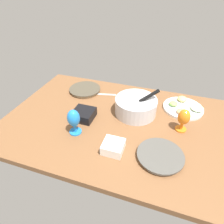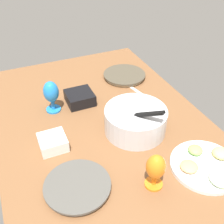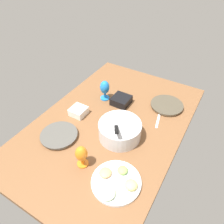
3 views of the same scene
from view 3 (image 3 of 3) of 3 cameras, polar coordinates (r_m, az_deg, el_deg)
ground_plane at (r=164.66cm, az=-0.42°, el=-3.37°), size 160.00×104.00×4.00cm
dinner_plate_left at (r=182.30cm, az=14.38°, el=1.71°), size 26.58×26.58×2.66cm
dinner_plate_right at (r=156.74cm, az=-13.91°, el=-6.08°), size 26.25×26.25×2.73cm
mixing_bowl at (r=149.01cm, az=2.10°, el=-4.74°), size 29.89×29.74×19.38cm
fruit_platter at (r=130.12cm, az=1.08°, el=-18.14°), size 29.33×29.33×5.24cm
hurricane_glass_orange at (r=132.44cm, az=-8.13°, el=-11.15°), size 7.66×7.66×15.83cm
hurricane_glass_blue at (r=180.19cm, az=-1.95°, el=6.34°), size 7.97×7.97×17.51cm
square_bowl_white at (r=170.51cm, az=-8.92°, el=0.29°), size 11.94×11.94×5.85cm
square_bowl_black at (r=179.00cm, az=2.46°, el=3.21°), size 14.46×14.46×6.29cm
fork_by_left_plate at (r=168.91cm, az=12.18°, el=-2.06°), size 17.95×5.77×0.60cm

